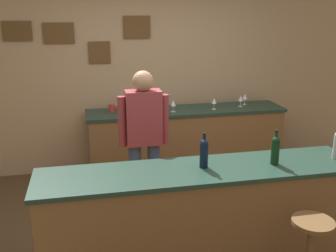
{
  "coord_description": "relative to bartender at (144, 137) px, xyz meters",
  "views": [
    {
      "loc": [
        -0.91,
        -3.38,
        2.23
      ],
      "look_at": [
        -0.1,
        0.45,
        1.05
      ],
      "focal_mm": 42.71,
      "sensor_mm": 36.0,
      "label": 1
    }
  ],
  "objects": [
    {
      "name": "ground_plane",
      "position": [
        0.35,
        -0.5,
        -0.94
      ],
      "size": [
        10.0,
        10.0,
        0.0
      ],
      "primitive_type": "plane",
      "color": "#4C3823"
    },
    {
      "name": "back_wall",
      "position": [
        0.33,
        1.53,
        0.47
      ],
      "size": [
        6.0,
        0.09,
        2.8
      ],
      "color": "tan",
      "rests_on": "ground_plane"
    },
    {
      "name": "bar_counter",
      "position": [
        0.35,
        -0.9,
        -0.47
      ],
      "size": [
        2.75,
        0.6,
        0.92
      ],
      "color": "brown",
      "rests_on": "ground_plane"
    },
    {
      "name": "side_counter",
      "position": [
        0.75,
        1.15,
        -0.48
      ],
      "size": [
        2.66,
        0.56,
        0.9
      ],
      "color": "brown",
      "rests_on": "ground_plane"
    },
    {
      "name": "bartender",
      "position": [
        0.0,
        0.0,
        0.0
      ],
      "size": [
        0.52,
        0.21,
        1.62
      ],
      "color": "#384766",
      "rests_on": "ground_plane"
    },
    {
      "name": "bar_stool",
      "position": [
        1.06,
        -1.49,
        -0.48
      ],
      "size": [
        0.32,
        0.32,
        0.68
      ],
      "color": "brown",
      "rests_on": "ground_plane"
    },
    {
      "name": "wine_bottle_a",
      "position": [
        0.38,
        -0.87,
        0.12
      ],
      "size": [
        0.07,
        0.07,
        0.31
      ],
      "color": "black",
      "rests_on": "bar_counter"
    },
    {
      "name": "wine_bottle_b",
      "position": [
        1.0,
        -0.92,
        0.12
      ],
      "size": [
        0.07,
        0.07,
        0.31
      ],
      "color": "black",
      "rests_on": "bar_counter"
    },
    {
      "name": "wine_glass_a",
      "position": [
        0.13,
        1.13,
        0.07
      ],
      "size": [
        0.07,
        0.07,
        0.16
      ],
      "color": "silver",
      "rests_on": "side_counter"
    },
    {
      "name": "wine_glass_b",
      "position": [
        0.55,
        1.06,
        0.07
      ],
      "size": [
        0.07,
        0.07,
        0.16
      ],
      "color": "silver",
      "rests_on": "side_counter"
    },
    {
      "name": "wine_glass_c",
      "position": [
        1.11,
        1.08,
        0.07
      ],
      "size": [
        0.07,
        0.07,
        0.16
      ],
      "color": "silver",
      "rests_on": "side_counter"
    },
    {
      "name": "wine_glass_d",
      "position": [
        1.52,
        1.15,
        0.07
      ],
      "size": [
        0.07,
        0.07,
        0.16
      ],
      "color": "silver",
      "rests_on": "side_counter"
    },
    {
      "name": "wine_glass_e",
      "position": [
        1.61,
        1.24,
        0.07
      ],
      "size": [
        0.07,
        0.07,
        0.16
      ],
      "color": "silver",
      "rests_on": "side_counter"
    },
    {
      "name": "coffee_mug",
      "position": [
        -0.24,
        1.23,
        0.01
      ],
      "size": [
        0.13,
        0.08,
        0.09
      ],
      "color": "#B2332D",
      "rests_on": "side_counter"
    }
  ]
}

